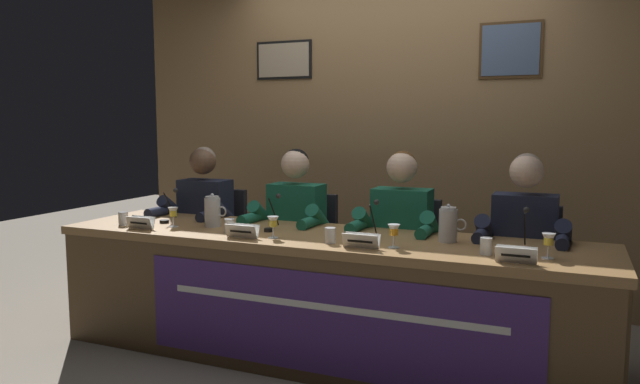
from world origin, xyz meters
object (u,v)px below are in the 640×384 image
(juice_glass_far_right, at_px, (548,241))
(water_cup_far_right, at_px, (486,247))
(chair_far_left, at_px, (215,251))
(juice_glass_center_left, at_px, (273,223))
(nameplate_far_right, at_px, (516,255))
(panelist_center_left, at_px, (291,226))
(water_pitcher_left_side, at_px, (213,211))
(panelist_far_left, at_px, (199,219))
(juice_glass_center_right, at_px, (394,232))
(water_pitcher_right_side, at_px, (448,225))
(microphone_center_left, at_px, (272,218))
(water_cup_center_right, at_px, (330,236))
(water_cup_center_left, at_px, (230,227))
(nameplate_center_left, at_px, (242,231))
(chair_center_right, at_px, (406,270))
(juice_glass_far_left, at_px, (173,213))
(water_cup_far_left, at_px, (123,219))
(microphone_far_right, at_px, (524,237))
(panelist_center_right, at_px, (398,234))
(conference_table, at_px, (313,278))
(nameplate_far_left, at_px, (141,223))
(nameplate_center_right, at_px, (361,241))
(microphone_center_right, at_px, (372,226))
(chair_center_left, at_px, (304,260))
(microphone_far_left, at_px, (168,211))
(chair_far_right, at_px, (524,282))

(juice_glass_far_right, distance_m, water_cup_far_right, 0.29)
(chair_far_left, height_order, juice_glass_center_left, chair_far_left)
(nameplate_far_right, bearing_deg, water_cup_far_right, 138.22)
(panelist_center_left, bearing_deg, water_pitcher_left_side, -132.65)
(panelist_far_left, xyz_separation_m, panelist_center_left, (0.73, 0.00, 0.00))
(juice_glass_center_right, height_order, water_pitcher_right_side, water_pitcher_right_side)
(water_pitcher_left_side, bearing_deg, juice_glass_center_right, -7.88)
(microphone_center_left, bearing_deg, water_cup_center_right, -24.74)
(panelist_far_left, relative_size, nameplate_far_right, 6.57)
(juice_glass_center_right, relative_size, water_cup_center_right, 1.46)
(water_cup_center_left, height_order, juice_glass_center_right, juice_glass_center_right)
(nameplate_center_left, bearing_deg, chair_center_right, 49.08)
(microphone_center_left, relative_size, water_cup_center_right, 2.54)
(chair_far_left, xyz_separation_m, juice_glass_far_left, (0.15, -0.70, 0.40))
(water_cup_far_left, xyz_separation_m, microphone_center_left, (0.95, 0.21, 0.04))
(juice_glass_center_left, relative_size, nameplate_far_right, 0.67)
(chair_center_right, relative_size, microphone_far_right, 4.09)
(panelist_center_right, relative_size, juice_glass_far_right, 9.77)
(water_cup_far_right, bearing_deg, panelist_center_left, 158.23)
(microphone_center_left, distance_m, water_cup_center_right, 0.51)
(water_cup_center_left, xyz_separation_m, water_pitcher_left_side, (-0.21, 0.15, 0.06))
(conference_table, bearing_deg, water_pitcher_right_side, 15.28)
(nameplate_far_left, xyz_separation_m, nameplate_center_right, (1.43, 0.00, 0.00))
(microphone_center_right, bearing_deg, microphone_center_left, 176.92)
(nameplate_center_left, xyz_separation_m, juice_glass_center_left, (0.16, 0.07, 0.05))
(juice_glass_center_left, bearing_deg, nameplate_far_left, -175.45)
(juice_glass_far_left, xyz_separation_m, chair_center_left, (0.58, 0.70, -0.40))
(microphone_center_right, bearing_deg, panelist_far_left, 164.36)
(chair_center_left, bearing_deg, water_cup_center_right, -56.54)
(nameplate_center_right, height_order, water_cup_center_right, water_cup_center_right)
(nameplate_far_left, distance_m, juice_glass_center_right, 1.58)
(juice_glass_center_right, bearing_deg, microphone_far_left, 172.95)
(microphone_center_left, relative_size, water_pitcher_right_side, 1.03)
(juice_glass_center_left, height_order, nameplate_center_right, juice_glass_center_left)
(microphone_far_left, bearing_deg, juice_glass_far_right, -3.50)
(panelist_center_right, height_order, water_cup_center_right, panelist_center_right)
(water_pitcher_left_side, distance_m, water_pitcher_right_side, 1.46)
(water_cup_far_right, bearing_deg, juice_glass_center_right, -176.57)
(juice_glass_center_left, bearing_deg, juice_glass_center_right, 1.21)
(nameplate_far_right, relative_size, juice_glass_far_right, 1.49)
(nameplate_far_right, height_order, water_pitcher_right_side, water_pitcher_right_side)
(chair_center_left, bearing_deg, juice_glass_center_left, -78.05)
(water_cup_far_left, height_order, chair_far_right, chair_far_right)
(chair_far_left, xyz_separation_m, panelist_center_left, (0.73, -0.20, 0.28))
(nameplate_center_left, relative_size, nameplate_center_right, 1.00)
(water_cup_center_right, bearing_deg, juice_glass_far_left, 175.75)
(nameplate_center_right, xyz_separation_m, water_cup_far_right, (0.62, 0.11, -0.00))
(nameplate_far_right, height_order, water_pitcher_left_side, water_pitcher_left_side)
(chair_far_left, bearing_deg, nameplate_center_right, -30.13)
(water_cup_far_left, relative_size, panelist_center_right, 0.07)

